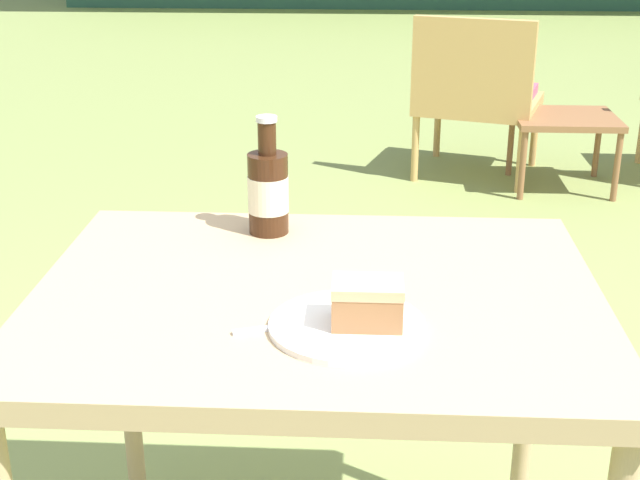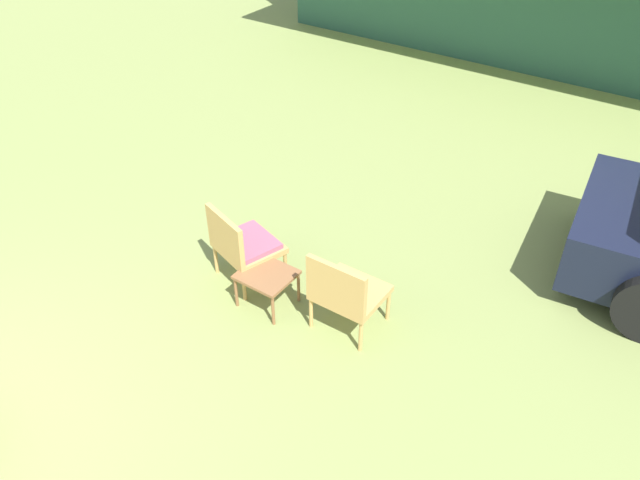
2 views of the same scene
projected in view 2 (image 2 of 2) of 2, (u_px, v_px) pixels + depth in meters
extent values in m
cylinder|color=tan|center=(285.00, 266.00, 6.09)|extent=(0.04, 0.04, 0.34)
cylinder|color=tan|center=(256.00, 241.00, 6.42)|extent=(0.04, 0.04, 0.34)
cylinder|color=tan|center=(244.00, 286.00, 5.86)|extent=(0.04, 0.04, 0.34)
cylinder|color=tan|center=(216.00, 259.00, 6.19)|extent=(0.04, 0.04, 0.34)
cube|color=tan|center=(249.00, 247.00, 6.02)|extent=(0.71, 0.68, 0.06)
cube|color=tan|center=(225.00, 236.00, 5.76)|extent=(0.57, 0.22, 0.42)
cube|color=#CC5670|center=(249.00, 242.00, 5.99)|extent=(0.63, 0.59, 0.05)
cylinder|color=tan|center=(388.00, 305.00, 5.65)|extent=(0.04, 0.04, 0.34)
cylinder|color=tan|center=(340.00, 284.00, 5.89)|extent=(0.04, 0.04, 0.34)
cylinder|color=tan|center=(361.00, 336.00, 5.34)|extent=(0.04, 0.04, 0.34)
cylinder|color=tan|center=(311.00, 312.00, 5.57)|extent=(0.04, 0.04, 0.34)
cube|color=tan|center=(351.00, 292.00, 5.49)|extent=(0.58, 0.53, 0.06)
cube|color=tan|center=(336.00, 286.00, 5.19)|extent=(0.58, 0.05, 0.42)
cube|color=brown|center=(267.00, 275.00, 5.71)|extent=(0.49, 0.44, 0.03)
cylinder|color=brown|center=(236.00, 292.00, 5.79)|extent=(0.03, 0.03, 0.33)
cylinder|color=brown|center=(273.00, 310.00, 5.59)|extent=(0.03, 0.03, 0.33)
cylinder|color=brown|center=(262.00, 270.00, 6.05)|extent=(0.03, 0.03, 0.33)
cylinder|color=brown|center=(299.00, 287.00, 5.85)|extent=(0.03, 0.03, 0.33)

